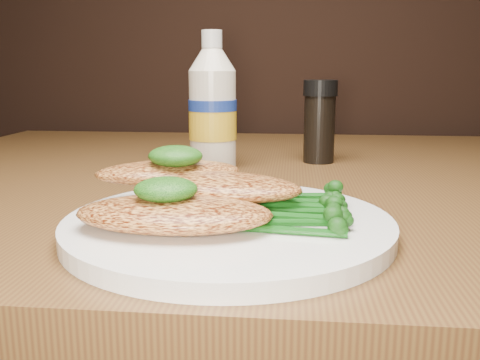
# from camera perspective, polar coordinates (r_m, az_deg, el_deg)

# --- Properties ---
(plate) EXTENTS (0.26, 0.26, 0.01)m
(plate) POSITION_cam_1_polar(r_m,az_deg,el_deg) (0.42, -1.26, -4.97)
(plate) COLOR white
(plate) RESTS_ON dining_table
(chicken_front) EXTENTS (0.15, 0.08, 0.02)m
(chicken_front) POSITION_cam_1_polar(r_m,az_deg,el_deg) (0.39, -7.21, -3.66)
(chicken_front) COLOR #D48C43
(chicken_front) RESTS_ON plate
(chicken_mid) EXTENTS (0.16, 0.10, 0.02)m
(chicken_mid) POSITION_cam_1_polar(r_m,az_deg,el_deg) (0.44, -2.58, -0.67)
(chicken_mid) COLOR #D48C43
(chicken_mid) RESTS_ON plate
(chicken_back) EXTENTS (0.14, 0.10, 0.02)m
(chicken_back) POSITION_cam_1_polar(r_m,az_deg,el_deg) (0.47, -7.81, 0.85)
(chicken_back) COLOR #D48C43
(chicken_back) RESTS_ON plate
(pesto_front) EXTENTS (0.05, 0.05, 0.02)m
(pesto_front) POSITION_cam_1_polar(r_m,az_deg,el_deg) (0.39, -8.10, -1.02)
(pesto_front) COLOR black
(pesto_front) RESTS_ON chicken_front
(pesto_back) EXTENTS (0.06, 0.06, 0.02)m
(pesto_back) POSITION_cam_1_polar(r_m,az_deg,el_deg) (0.45, -7.06, 2.61)
(pesto_back) COLOR black
(pesto_back) RESTS_ON chicken_back
(broccolini_bundle) EXTENTS (0.15, 0.14, 0.02)m
(broccolini_bundle) POSITION_cam_1_polar(r_m,az_deg,el_deg) (0.42, 4.66, -2.74)
(broccolini_bundle) COLOR #104910
(broccolini_bundle) RESTS_ON plate
(mayo_bottle) EXTENTS (0.07, 0.07, 0.18)m
(mayo_bottle) POSITION_cam_1_polar(r_m,az_deg,el_deg) (0.69, -3.02, 8.63)
(mayo_bottle) COLOR beige
(mayo_bottle) RESTS_ON dining_table
(pepper_grinder) EXTENTS (0.05, 0.05, 0.11)m
(pepper_grinder) POSITION_cam_1_polar(r_m,az_deg,el_deg) (0.74, 8.67, 6.31)
(pepper_grinder) COLOR black
(pepper_grinder) RESTS_ON dining_table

